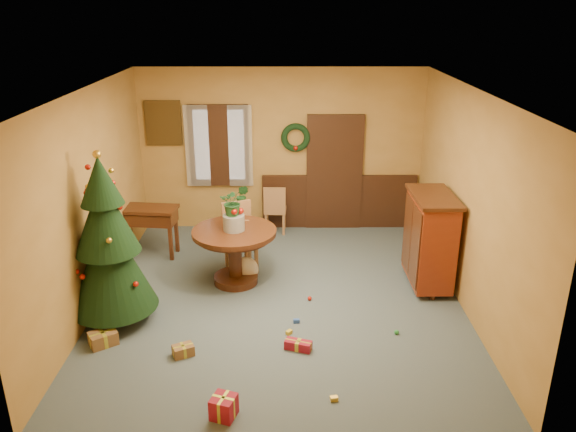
{
  "coord_description": "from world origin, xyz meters",
  "views": [
    {
      "loc": [
        0.09,
        -6.98,
        3.92
      ],
      "look_at": [
        0.11,
        0.4,
        1.1
      ],
      "focal_mm": 35.0,
      "sensor_mm": 36.0,
      "label": 1
    }
  ],
  "objects_px": {
    "sideboard": "(430,238)",
    "chair_near": "(239,234)",
    "dining_table": "(235,246)",
    "writing_desk": "(149,219)",
    "christmas_tree": "(108,244)"
  },
  "relations": [
    {
      "from": "chair_near",
      "to": "writing_desk",
      "type": "xyz_separation_m",
      "value": [
        -1.51,
        0.48,
        0.06
      ]
    },
    {
      "from": "sideboard",
      "to": "chair_near",
      "type": "bearing_deg",
      "value": 168.01
    },
    {
      "from": "chair_near",
      "to": "sideboard",
      "type": "bearing_deg",
      "value": -11.99
    },
    {
      "from": "dining_table",
      "to": "christmas_tree",
      "type": "distance_m",
      "value": 1.88
    },
    {
      "from": "sideboard",
      "to": "dining_table",
      "type": "bearing_deg",
      "value": 178.21
    },
    {
      "from": "chair_near",
      "to": "sideboard",
      "type": "height_order",
      "value": "sideboard"
    },
    {
      "from": "chair_near",
      "to": "christmas_tree",
      "type": "distance_m",
      "value": 2.23
    },
    {
      "from": "dining_table",
      "to": "sideboard",
      "type": "bearing_deg",
      "value": -1.79
    },
    {
      "from": "chair_near",
      "to": "writing_desk",
      "type": "bearing_deg",
      "value": 162.33
    },
    {
      "from": "dining_table",
      "to": "sideboard",
      "type": "distance_m",
      "value": 2.82
    },
    {
      "from": "chair_near",
      "to": "christmas_tree",
      "type": "bearing_deg",
      "value": -134.11
    },
    {
      "from": "dining_table",
      "to": "writing_desk",
      "type": "height_order",
      "value": "dining_table"
    },
    {
      "from": "dining_table",
      "to": "writing_desk",
      "type": "xyz_separation_m",
      "value": [
        -1.48,
        0.99,
        0.04
      ]
    },
    {
      "from": "dining_table",
      "to": "chair_near",
      "type": "height_order",
      "value": "chair_near"
    },
    {
      "from": "writing_desk",
      "to": "sideboard",
      "type": "height_order",
      "value": "sideboard"
    }
  ]
}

